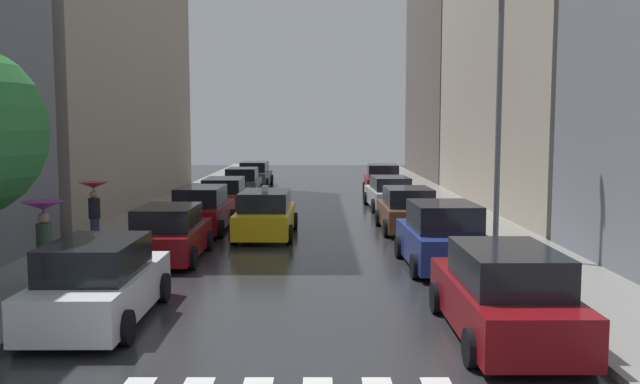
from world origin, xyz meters
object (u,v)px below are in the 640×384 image
object	(u,v)px
parked_car_left_fifth	(241,184)
pedestrian_foreground	(42,225)
parked_car_right_fifth	(381,181)
parked_car_left_third	(200,210)
parked_car_left_sixth	(254,175)
parked_car_right_third	(406,211)
parked_car_right_nearest	(502,295)
taxi_midroad	(264,215)
lamp_post_right	(497,106)
parked_car_right_second	(441,238)
parked_car_right_fourth	(388,193)
parked_car_left_second	(168,235)
parked_car_left_fourth	(223,196)
pedestrian_near_tree	(92,200)
parked_car_left_nearest	(98,284)

from	to	relation	value
parked_car_left_fifth	pedestrian_foreground	xyz separation A→B (m)	(-2.24, -20.69, 0.83)
parked_car_left_fifth	pedestrian_foreground	world-z (taller)	pedestrian_foreground
parked_car_right_fifth	parked_car_left_third	bearing A→B (deg)	150.20
parked_car_left_sixth	parked_car_right_third	size ratio (longest dim) A/B	1.10
parked_car_right_nearest	parked_car_right_third	xyz separation A→B (m)	(-0.15, 12.39, -0.03)
parked_car_right_nearest	parked_car_right_fifth	world-z (taller)	parked_car_right_fifth
parked_car_left_third	taxi_midroad	world-z (taller)	taxi_midroad
parked_car_left_third	lamp_post_right	xyz separation A→B (m)	(9.42, -5.34, 3.65)
parked_car_left_third	parked_car_left_sixth	xyz separation A→B (m)	(0.14, 18.56, -0.04)
parked_car_right_second	parked_car_right_third	bearing A→B (deg)	-0.79
parked_car_right_fourth	pedestrian_foreground	xyz separation A→B (m)	(-9.73, -15.70, 0.86)
parked_car_left_second	parked_car_right_fifth	distance (m)	19.74
parked_car_left_fourth	pedestrian_foreground	bearing A→B (deg)	171.00
parked_car_right_fifth	taxi_midroad	size ratio (longest dim) A/B	0.94
parked_car_left_second	pedestrian_near_tree	bearing A→B (deg)	55.87
parked_car_left_fourth	parked_car_right_fifth	world-z (taller)	parked_car_right_fifth
parked_car_left_second	parked_car_left_fourth	xyz separation A→B (m)	(0.04, 10.92, -0.02)
parked_car_right_nearest	parked_car_left_fifth	bearing A→B (deg)	17.14
parked_car_left_fourth	parked_car_right_fourth	size ratio (longest dim) A/B	0.96
parked_car_left_third	lamp_post_right	size ratio (longest dim) A/B	0.61
taxi_midroad	lamp_post_right	world-z (taller)	lamp_post_right
pedestrian_foreground	parked_car_right_third	bearing A→B (deg)	37.42
parked_car_left_fifth	taxi_midroad	size ratio (longest dim) A/B	0.88
parked_car_left_fifth	parked_car_right_fifth	world-z (taller)	parked_car_right_fifth
lamp_post_right	taxi_midroad	bearing A→B (deg)	148.74
parked_car_left_third	parked_car_right_third	xyz separation A→B (m)	(7.57, 0.02, -0.02)
parked_car_left_nearest	pedestrian_foreground	xyz separation A→B (m)	(-2.10, 2.52, 0.80)
parked_car_right_fifth	parked_car_right_nearest	bearing A→B (deg)	-178.72
parked_car_left_fifth	pedestrian_foreground	distance (m)	20.83
parked_car_left_second	parked_car_right_nearest	size ratio (longest dim) A/B	0.89
taxi_midroad	parked_car_right_nearest	bearing A→B (deg)	-153.95
parked_car_left_third	lamp_post_right	world-z (taller)	lamp_post_right
parked_car_left_nearest	pedestrian_near_tree	xyz separation A→B (m)	(-2.80, 8.03, 0.75)
parked_car_left_nearest	parked_car_left_sixth	distance (m)	29.97
parked_car_left_third	parked_car_left_fifth	distance (m)	11.80
parked_car_right_third	parked_car_right_fifth	bearing A→B (deg)	-2.50
pedestrian_near_tree	taxi_midroad	bearing A→B (deg)	-15.87
parked_car_left_nearest	parked_car_left_sixth	size ratio (longest dim) A/B	0.99
parked_car_left_third	parked_car_right_fourth	xyz separation A→B (m)	(7.61, 6.81, -0.06)
parked_car_left_nearest	lamp_post_right	world-z (taller)	lamp_post_right
pedestrian_foreground	pedestrian_near_tree	size ratio (longest dim) A/B	1.01
parked_car_right_second	parked_car_right_third	distance (m)	6.33
parked_car_left_nearest	parked_car_left_fifth	xyz separation A→B (m)	(0.13, 23.21, -0.02)
lamp_post_right	parked_car_left_fourth	bearing A→B (deg)	130.49
parked_car_left_third	parked_car_right_fifth	world-z (taller)	parked_car_right_fifth
taxi_midroad	pedestrian_foreground	bearing A→B (deg)	150.67
parked_car_left_third	parked_car_right_nearest	world-z (taller)	parked_car_right_nearest
parked_car_left_sixth	parked_car_right_fifth	world-z (taller)	parked_car_right_fifth
parked_car_left_second	parked_car_left_fourth	world-z (taller)	parked_car_left_second
parked_car_left_second	parked_car_left_third	distance (m)	5.24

